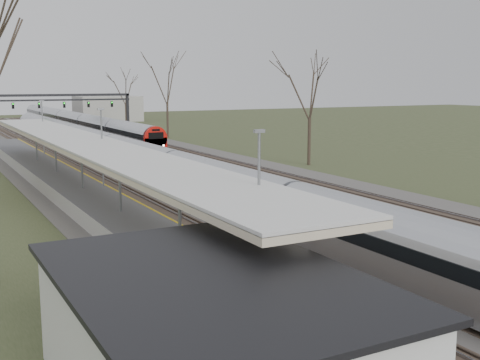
% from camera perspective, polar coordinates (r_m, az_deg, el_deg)
% --- Properties ---
extents(track_bed, '(24.00, 160.00, 0.22)m').
position_cam_1_polar(track_bed, '(62.22, -10.96, 2.03)').
color(track_bed, '#474442').
rests_on(track_bed, ground).
extents(platform, '(3.50, 69.00, 1.00)m').
position_cam_1_polar(platform, '(43.03, -15.78, -0.71)').
color(platform, '#9E9B93').
rests_on(platform, ground).
extents(canopy, '(4.10, 50.00, 3.11)m').
position_cam_1_polar(canopy, '(38.22, -14.50, 3.33)').
color(canopy, slate).
rests_on(canopy, platform).
extents(station_building, '(6.00, 9.00, 3.20)m').
position_cam_1_polar(station_building, '(14.54, -2.88, -15.40)').
color(station_building, silver).
rests_on(station_building, ground).
extents(signal_gantry, '(21.00, 0.59, 6.08)m').
position_cam_1_polar(signal_gantry, '(90.87, -16.80, 7.09)').
color(signal_gantry, black).
rests_on(signal_gantry, ground).
extents(tree_east_far, '(5.00, 5.00, 10.30)m').
position_cam_1_polar(tree_east_far, '(56.08, 6.67, 8.77)').
color(tree_east_far, '#2D231C').
rests_on(tree_east_far, ground).
extents(train_near, '(2.62, 90.21, 3.05)m').
position_cam_1_polar(train_near, '(55.80, -11.94, 2.66)').
color(train_near, '#989AA1').
rests_on(train_near, ground).
extents(train_far, '(2.62, 75.21, 3.05)m').
position_cam_1_polar(train_far, '(101.04, -15.45, 5.38)').
color(train_far, '#989AA1').
rests_on(train_far, ground).
extents(passenger, '(0.46, 0.65, 1.70)m').
position_cam_1_polar(passenger, '(21.16, -0.51, -6.70)').
color(passenger, '#293F51').
rests_on(passenger, platform).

